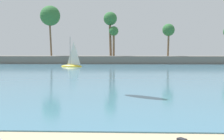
# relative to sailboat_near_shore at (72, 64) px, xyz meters

# --- Properties ---
(sea) EXTENTS (220.00, 99.51, 0.06)m
(sea) POSITION_rel_sailboat_near_shore_xyz_m (6.85, 3.62, -0.58)
(sea) COLOR teal
(sea) RESTS_ON ground
(palm_headland) EXTENTS (95.82, 6.67, 13.53)m
(palm_headland) POSITION_rel_sailboat_near_shore_xyz_m (5.31, 13.55, 1.96)
(palm_headland) COLOR slate
(palm_headland) RESTS_ON ground
(sailboat_near_shore) EXTENTS (4.35, 2.09, 6.06)m
(sailboat_near_shore) POSITION_rel_sailboat_near_shore_xyz_m (0.00, 0.00, 0.00)
(sailboat_near_shore) COLOR yellow
(sailboat_near_shore) RESTS_ON sea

